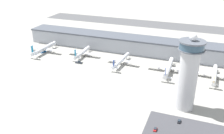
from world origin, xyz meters
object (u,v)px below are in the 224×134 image
object	(u,v)px
airplane_gate_delta	(169,68)
car_grey_coupe	(155,129)
airplane_gate_charlie	(121,60)
service_truck_catering	(43,52)
airplane_gate_bravo	(82,53)
service_truck_fuel	(79,62)
airplane_gate_alpha	(44,48)
control_tower	(188,73)
car_navy_sedan	(179,121)
airplane_gate_echo	(215,75)

from	to	relation	value
airplane_gate_delta	car_grey_coupe	bearing A→B (deg)	-85.98
airplane_gate_charlie	service_truck_catering	bearing A→B (deg)	179.48
airplane_gate_bravo	car_grey_coupe	xyz separation A→B (m)	(98.49, -94.83, -3.47)
airplane_gate_charlie	service_truck_fuel	xyz separation A→B (m)	(-40.53, -12.34, -3.43)
airplane_gate_bravo	airplane_gate_charlie	xyz separation A→B (m)	(45.86, -6.38, 0.36)
service_truck_fuel	car_grey_coupe	distance (m)	120.31
service_truck_catering	car_grey_coupe	xyz separation A→B (m)	(144.10, -89.28, -0.32)
airplane_gate_alpha	service_truck_fuel	bearing A→B (deg)	-15.51
control_tower	airplane_gate_alpha	xyz separation A→B (m)	(-156.46, 57.52, -22.05)
airplane_gate_charlie	car_grey_coupe	distance (m)	103.00
airplane_gate_bravo	airplane_gate_delta	bearing A→B (deg)	-4.69
car_grey_coupe	car_navy_sedan	xyz separation A→B (m)	(12.82, 13.59, -0.02)
control_tower	airplane_gate_delta	distance (m)	62.42
airplane_gate_charlie	airplane_gate_echo	bearing A→B (deg)	-0.53
service_truck_catering	airplane_gate_charlie	bearing A→B (deg)	-0.52
airplane_gate_charlie	airplane_gate_echo	distance (m)	86.13
service_truck_fuel	car_grey_coupe	world-z (taller)	service_truck_fuel
airplane_gate_charlie	airplane_gate_alpha	bearing A→B (deg)	179.08
service_truck_fuel	airplane_gate_echo	bearing A→B (deg)	5.21
airplane_gate_delta	airplane_gate_charlie	bearing A→B (deg)	178.53
airplane_gate_bravo	service_truck_fuel	size ratio (longest dim) A/B	5.17
control_tower	service_truck_catering	world-z (taller)	control_tower
airplane_gate_delta	service_truck_catering	bearing A→B (deg)	179.16
airplane_gate_bravo	airplane_gate_echo	world-z (taller)	airplane_gate_bravo
airplane_gate_bravo	airplane_gate_delta	xyz separation A→B (m)	(92.35, -7.58, 0.46)
airplane_gate_delta	car_navy_sedan	world-z (taller)	airplane_gate_delta
service_truck_catering	car_grey_coupe	bearing A→B (deg)	-31.78
service_truck_catering	airplane_gate_delta	bearing A→B (deg)	-0.84
airplane_gate_charlie	airplane_gate_echo	xyz separation A→B (m)	(86.12, -0.79, -0.52)
airplane_gate_charlie	car_grey_coupe	size ratio (longest dim) A/B	9.78
car_grey_coupe	car_navy_sedan	world-z (taller)	car_grey_coupe
car_navy_sedan	service_truck_fuel	bearing A→B (deg)	149.46
car_grey_coupe	car_navy_sedan	size ratio (longest dim) A/B	0.95
airplane_gate_alpha	airplane_gate_echo	world-z (taller)	airplane_gate_alpha
airplane_gate_alpha	airplane_gate_delta	size ratio (longest dim) A/B	0.94
airplane_gate_echo	service_truck_fuel	distance (m)	127.22
airplane_gate_alpha	airplane_gate_charlie	world-z (taller)	airplane_gate_alpha
airplane_gate_alpha	service_truck_fuel	world-z (taller)	airplane_gate_alpha
car_grey_coupe	service_truck_fuel	bearing A→B (deg)	140.75
control_tower	car_grey_coupe	distance (m)	43.80
airplane_gate_alpha	airplane_gate_bravo	bearing A→B (deg)	6.34
airplane_gate_charlie	service_truck_fuel	distance (m)	42.51
airplane_gate_alpha	control_tower	bearing A→B (deg)	-20.19
airplane_gate_charlie	car_navy_sedan	bearing A→B (deg)	-48.84
service_truck_catering	car_grey_coupe	size ratio (longest dim) A/B	1.68
airplane_gate_echo	car_grey_coupe	bearing A→B (deg)	-110.91
airplane_gate_bravo	airplane_gate_charlie	size ratio (longest dim) A/B	0.90
service_truck_catering	service_truck_fuel	size ratio (longest dim) A/B	0.98
service_truck_catering	airplane_gate_alpha	bearing A→B (deg)	26.62
service_truck_catering	car_navy_sedan	size ratio (longest dim) A/B	1.59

